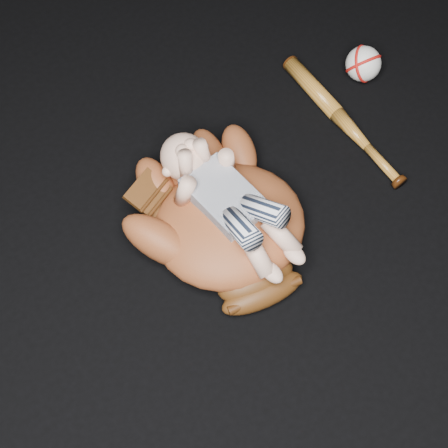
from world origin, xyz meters
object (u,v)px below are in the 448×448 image
object	(u,v)px
baseball_bat	(343,121)
newborn_baby	(234,204)
baseball_glove	(229,221)
baseball	(363,64)

from	to	relation	value
baseball_bat	newborn_baby	bearing A→B (deg)	-171.40
baseball_glove	baseball	world-z (taller)	baseball_glove
baseball_glove	baseball_bat	bearing A→B (deg)	22.91
newborn_baby	baseball_bat	world-z (taller)	newborn_baby
newborn_baby	baseball_glove	bearing A→B (deg)	-178.06
baseball_glove	baseball	bearing A→B (deg)	29.02
baseball_bat	baseball	world-z (taller)	baseball
baseball_glove	baseball_bat	xyz separation A→B (m)	(0.37, 0.06, -0.05)
newborn_baby	baseball	world-z (taller)	newborn_baby
baseball_bat	baseball_glove	bearing A→B (deg)	-171.57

